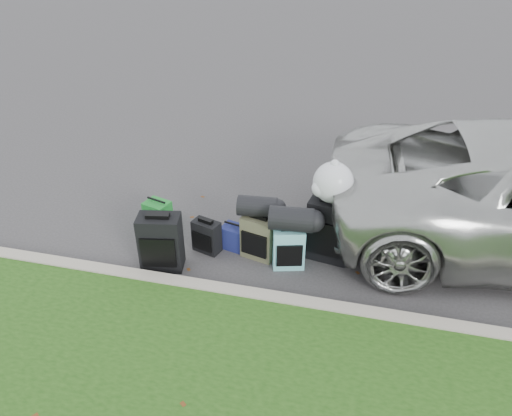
% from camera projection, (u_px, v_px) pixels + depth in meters
% --- Properties ---
extents(ground, '(120.00, 120.00, 0.00)m').
position_uv_depth(ground, '(260.00, 251.00, 6.77)').
color(ground, '#383535').
rests_on(ground, ground).
extents(curb, '(120.00, 0.18, 0.15)m').
position_uv_depth(curb, '(240.00, 295.00, 5.90)').
color(curb, '#9E937F').
rests_on(curb, ground).
extents(suitcase_small_black, '(0.41, 0.30, 0.45)m').
position_uv_depth(suitcase_small_black, '(207.00, 236.00, 6.66)').
color(suitcase_small_black, black).
rests_on(suitcase_small_black, ground).
extents(suitcase_large_black_left, '(0.58, 0.41, 0.76)m').
position_uv_depth(suitcase_large_black_left, '(161.00, 242.00, 6.29)').
color(suitcase_large_black_left, black).
rests_on(suitcase_large_black_left, ground).
extents(suitcase_olive, '(0.49, 0.37, 0.60)m').
position_uv_depth(suitcase_olive, '(259.00, 237.00, 6.53)').
color(suitcase_olive, '#41412B').
rests_on(suitcase_olive, ground).
extents(suitcase_teal, '(0.44, 0.33, 0.57)m').
position_uv_depth(suitcase_teal, '(289.00, 248.00, 6.35)').
color(suitcase_teal, '#5AA7A9').
rests_on(suitcase_teal, ground).
extents(suitcase_large_black_right, '(0.62, 0.43, 0.85)m').
position_uv_depth(suitcase_large_black_right, '(330.00, 230.00, 6.45)').
color(suitcase_large_black_right, black).
rests_on(suitcase_large_black_right, ground).
extents(tote_green, '(0.41, 0.36, 0.39)m').
position_uv_depth(tote_green, '(158.00, 214.00, 7.20)').
color(tote_green, '#1C802A').
rests_on(tote_green, ground).
extents(tote_navy, '(0.36, 0.31, 0.33)m').
position_uv_depth(tote_navy, '(234.00, 237.00, 6.76)').
color(tote_navy, navy).
rests_on(tote_navy, ground).
extents(duffel_left, '(0.52, 0.31, 0.27)m').
position_uv_depth(duffel_left, '(257.00, 207.00, 6.35)').
color(duffel_left, black).
rests_on(duffel_left, suitcase_olive).
extents(duffel_right, '(0.57, 0.35, 0.31)m').
position_uv_depth(duffel_right, '(291.00, 219.00, 6.12)').
color(duffel_right, black).
rests_on(duffel_right, suitcase_teal).
extents(trash_bag, '(0.50, 0.50, 0.50)m').
position_uv_depth(trash_bag, '(333.00, 183.00, 6.12)').
color(trash_bag, silver).
rests_on(trash_bag, suitcase_large_black_right).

